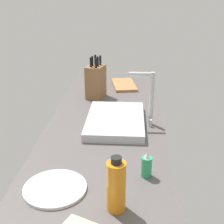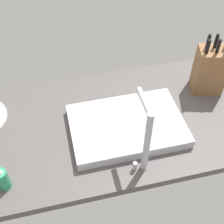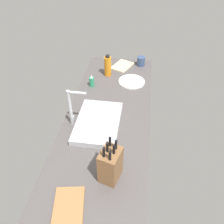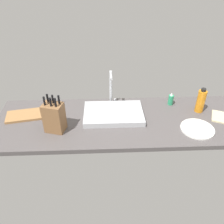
% 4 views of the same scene
% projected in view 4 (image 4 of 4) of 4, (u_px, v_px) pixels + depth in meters
% --- Properties ---
extents(countertop_slab, '(1.94, 0.64, 0.04)m').
position_uv_depth(countertop_slab, '(122.00, 122.00, 1.79)').
color(countertop_slab, '#514C4C').
rests_on(countertop_slab, ground).
extents(sink_basin, '(0.46, 0.31, 0.04)m').
position_uv_depth(sink_basin, '(113.00, 114.00, 1.81)').
color(sink_basin, '#B7BABF').
rests_on(sink_basin, countertop_slab).
extents(faucet, '(0.06, 0.14, 0.29)m').
position_uv_depth(faucet, '(111.00, 86.00, 1.87)').
color(faucet, '#B7BABF').
rests_on(faucet, countertop_slab).
extents(knife_block, '(0.16, 0.13, 0.28)m').
position_uv_depth(knife_block, '(54.00, 117.00, 1.62)').
color(knife_block, brown).
rests_on(knife_block, countertop_slab).
extents(cutting_board, '(0.32, 0.21, 0.02)m').
position_uv_depth(cutting_board, '(26.00, 115.00, 1.81)').
color(cutting_board, '#9E7042').
rests_on(cutting_board, countertop_slab).
extents(soap_bottle, '(0.04, 0.04, 0.11)m').
position_uv_depth(soap_bottle, '(171.00, 99.00, 1.94)').
color(soap_bottle, '#2D9966').
rests_on(soap_bottle, countertop_slab).
extents(water_bottle, '(0.07, 0.07, 0.21)m').
position_uv_depth(water_bottle, '(201.00, 101.00, 1.82)').
color(water_bottle, orange).
rests_on(water_bottle, countertop_slab).
extents(dinner_plate, '(0.24, 0.24, 0.01)m').
position_uv_depth(dinner_plate, '(197.00, 129.00, 1.68)').
color(dinner_plate, white).
rests_on(dinner_plate, countertop_slab).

